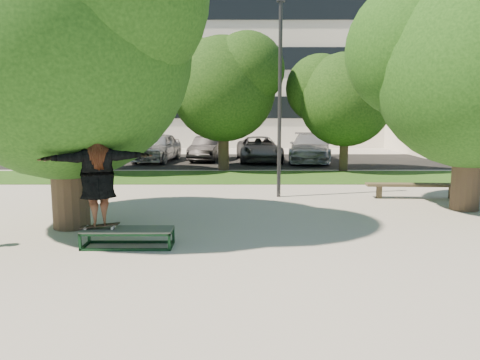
{
  "coord_description": "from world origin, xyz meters",
  "views": [
    {
      "loc": [
        -0.25,
        -9.75,
        2.71
      ],
      "look_at": [
        -0.24,
        0.6,
        1.19
      ],
      "focal_mm": 35.0,
      "sensor_mm": 36.0,
      "label": 1
    }
  ],
  "objects_px": {
    "car_dark": "(208,149)",
    "grind_box": "(128,238)",
    "tree_left": "(59,34)",
    "lamppost": "(280,97)",
    "car_silver_b": "(310,148)",
    "tree_right": "(470,59)",
    "car_grey": "(259,149)",
    "bench": "(416,186)",
    "car_silver_a": "(157,147)"
  },
  "relations": [
    {
      "from": "tree_left",
      "to": "car_silver_b",
      "type": "relative_size",
      "value": 1.35
    },
    {
      "from": "car_silver_a",
      "to": "car_dark",
      "type": "xyz_separation_m",
      "value": [
        2.71,
        0.51,
        -0.12
      ]
    },
    {
      "from": "lamppost",
      "to": "car_silver_b",
      "type": "xyz_separation_m",
      "value": [
        2.57,
        10.57,
        -2.38
      ]
    },
    {
      "from": "tree_left",
      "to": "car_grey",
      "type": "bearing_deg",
      "value": 70.89
    },
    {
      "from": "lamppost",
      "to": "car_grey",
      "type": "xyz_separation_m",
      "value": [
        -0.19,
        10.82,
        -2.48
      ]
    },
    {
      "from": "car_dark",
      "to": "grind_box",
      "type": "bearing_deg",
      "value": -83.07
    },
    {
      "from": "tree_right",
      "to": "lamppost",
      "type": "bearing_deg",
      "value": 158.72
    },
    {
      "from": "lamppost",
      "to": "bench",
      "type": "xyz_separation_m",
      "value": [
        4.28,
        -0.28,
        -2.76
      ]
    },
    {
      "from": "tree_right",
      "to": "bench",
      "type": "distance_m",
      "value": 4.1
    },
    {
      "from": "tree_right",
      "to": "car_silver_b",
      "type": "height_order",
      "value": "tree_right"
    },
    {
      "from": "bench",
      "to": "car_silver_b",
      "type": "height_order",
      "value": "car_silver_b"
    },
    {
      "from": "lamppost",
      "to": "car_silver_a",
      "type": "relative_size",
      "value": 1.33
    },
    {
      "from": "tree_right",
      "to": "car_grey",
      "type": "height_order",
      "value": "tree_right"
    },
    {
      "from": "car_silver_a",
      "to": "tree_right",
      "type": "bearing_deg",
      "value": -42.53
    },
    {
      "from": "tree_left",
      "to": "grind_box",
      "type": "bearing_deg",
      "value": -43.49
    },
    {
      "from": "bench",
      "to": "car_silver_b",
      "type": "relative_size",
      "value": 0.58
    },
    {
      "from": "lamppost",
      "to": "car_grey",
      "type": "distance_m",
      "value": 11.1
    },
    {
      "from": "bench",
      "to": "car_silver_b",
      "type": "bearing_deg",
      "value": 101.63
    },
    {
      "from": "grind_box",
      "to": "car_dark",
      "type": "distance_m",
      "value": 16.82
    },
    {
      "from": "grind_box",
      "to": "car_silver_a",
      "type": "distance_m",
      "value": 16.46
    },
    {
      "from": "car_dark",
      "to": "car_grey",
      "type": "xyz_separation_m",
      "value": [
        2.84,
        -0.38,
        0.01
      ]
    },
    {
      "from": "car_silver_a",
      "to": "car_grey",
      "type": "relative_size",
      "value": 0.95
    },
    {
      "from": "tree_left",
      "to": "lamppost",
      "type": "bearing_deg",
      "value": 36.42
    },
    {
      "from": "car_dark",
      "to": "bench",
      "type": "bearing_deg",
      "value": -48.99
    },
    {
      "from": "tree_right",
      "to": "grind_box",
      "type": "relative_size",
      "value": 3.62
    },
    {
      "from": "bench",
      "to": "tree_left",
      "type": "bearing_deg",
      "value": -156.54
    },
    {
      "from": "car_silver_b",
      "to": "car_dark",
      "type": "bearing_deg",
      "value": -177.69
    },
    {
      "from": "lamppost",
      "to": "car_silver_b",
      "type": "height_order",
      "value": "lamppost"
    },
    {
      "from": "tree_left",
      "to": "car_silver_b",
      "type": "height_order",
      "value": "tree_left"
    },
    {
      "from": "lamppost",
      "to": "bench",
      "type": "bearing_deg",
      "value": -3.7
    },
    {
      "from": "tree_left",
      "to": "car_silver_a",
      "type": "height_order",
      "value": "tree_left"
    },
    {
      "from": "lamppost",
      "to": "grind_box",
      "type": "distance_m",
      "value": 7.24
    },
    {
      "from": "tree_right",
      "to": "car_dark",
      "type": "distance_m",
      "value": 15.72
    },
    {
      "from": "car_grey",
      "to": "car_silver_b",
      "type": "bearing_deg",
      "value": -8.95
    },
    {
      "from": "car_dark",
      "to": "tree_right",
      "type": "bearing_deg",
      "value": -50.26
    },
    {
      "from": "lamppost",
      "to": "car_silver_a",
      "type": "xyz_separation_m",
      "value": [
        -5.74,
        10.69,
        -2.37
      ]
    },
    {
      "from": "tree_right",
      "to": "lamppost",
      "type": "xyz_separation_m",
      "value": [
        -4.92,
        1.92,
        -0.94
      ]
    },
    {
      "from": "bench",
      "to": "grind_box",
      "type": "bearing_deg",
      "value": -142.89
    },
    {
      "from": "tree_left",
      "to": "grind_box",
      "type": "distance_m",
      "value": 4.9
    },
    {
      "from": "bench",
      "to": "car_silver_a",
      "type": "bearing_deg",
      "value": 135.1
    },
    {
      "from": "car_silver_a",
      "to": "car_silver_b",
      "type": "height_order",
      "value": "car_silver_a"
    },
    {
      "from": "car_grey",
      "to": "car_silver_b",
      "type": "distance_m",
      "value": 2.77
    },
    {
      "from": "grind_box",
      "to": "bench",
      "type": "height_order",
      "value": "bench"
    },
    {
      "from": "car_dark",
      "to": "car_silver_b",
      "type": "xyz_separation_m",
      "value": [
        5.6,
        -0.63,
        0.1
      ]
    },
    {
      "from": "grind_box",
      "to": "car_silver_b",
      "type": "relative_size",
      "value": 0.34
    },
    {
      "from": "tree_left",
      "to": "car_silver_a",
      "type": "bearing_deg",
      "value": 91.77
    },
    {
      "from": "tree_left",
      "to": "tree_right",
      "type": "bearing_deg",
      "value": 11.03
    },
    {
      "from": "lamppost",
      "to": "grind_box",
      "type": "height_order",
      "value": "lamppost"
    },
    {
      "from": "car_silver_a",
      "to": "car_dark",
      "type": "distance_m",
      "value": 2.76
    },
    {
      "from": "lamppost",
      "to": "tree_right",
      "type": "bearing_deg",
      "value": -21.28
    }
  ]
}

